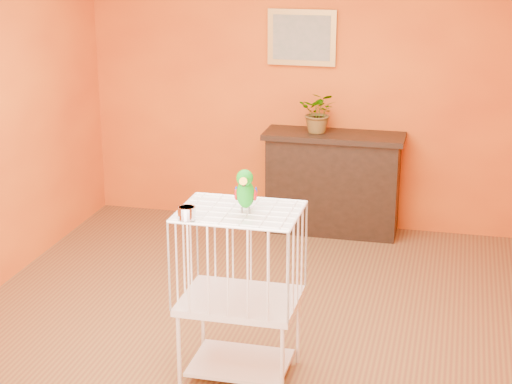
# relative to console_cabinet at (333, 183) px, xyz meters

# --- Properties ---
(ground) EXTENTS (4.50, 4.50, 0.00)m
(ground) POSITION_rel_console_cabinet_xyz_m (-0.34, -2.03, -0.47)
(ground) COLOR brown
(ground) RESTS_ON ground
(room_shell) EXTENTS (4.50, 4.50, 4.50)m
(room_shell) POSITION_rel_console_cabinet_xyz_m (-0.34, -2.03, 1.12)
(room_shell) COLOR orange
(room_shell) RESTS_ON ground
(console_cabinet) EXTENTS (1.26, 0.45, 0.93)m
(console_cabinet) POSITION_rel_console_cabinet_xyz_m (0.00, 0.00, 0.00)
(console_cabinet) COLOR black
(console_cabinet) RESTS_ON ground
(potted_plant) EXTENTS (0.36, 0.39, 0.29)m
(potted_plant) POSITION_rel_console_cabinet_xyz_m (-0.14, -0.03, 0.61)
(potted_plant) COLOR #26722D
(potted_plant) RESTS_ON console_cabinet
(framed_picture) EXTENTS (0.62, 0.04, 0.50)m
(framed_picture) POSITION_rel_console_cabinet_xyz_m (-0.34, 0.19, 1.28)
(framed_picture) COLOR #B88C41
(framed_picture) RESTS_ON room_shell
(birdcage) EXTENTS (0.71, 0.55, 1.10)m
(birdcage) POSITION_rel_console_cabinet_xyz_m (-0.15, -2.74, 0.11)
(birdcage) COLOR silver
(birdcage) RESTS_ON ground
(feed_cup) EXTENTS (0.10, 0.10, 0.07)m
(feed_cup) POSITION_rel_console_cabinet_xyz_m (-0.41, -2.97, 0.68)
(feed_cup) COLOR silver
(feed_cup) RESTS_ON birdcage
(parrot) EXTENTS (0.14, 0.25, 0.28)m
(parrot) POSITION_rel_console_cabinet_xyz_m (-0.11, -2.78, 0.78)
(parrot) COLOR #59544C
(parrot) RESTS_ON birdcage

